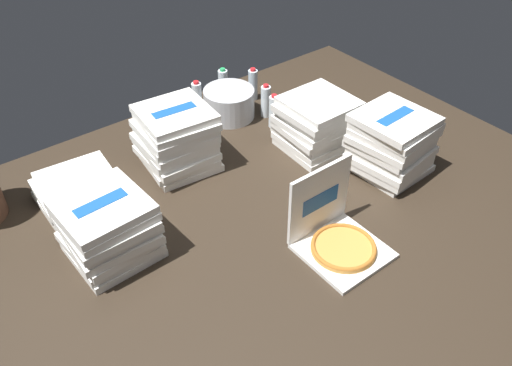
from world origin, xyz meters
The scene contains 13 objects.
ground_plane centered at (0.00, 0.00, -0.01)m, with size 3.20×2.40×0.02m, color #2D2319.
open_pizza_box centered at (0.16, -0.34, 0.07)m, with size 0.34×0.35×0.37m.
pizza_stack_right_far centered at (-0.64, 0.23, 0.15)m, with size 0.37×0.37×0.30m.
pizza_stack_center_near centered at (0.61, 0.30, 0.15)m, with size 0.38×0.38×0.30m.
pizza_stack_right_mid centered at (-0.62, 0.65, 0.07)m, with size 0.38×0.38×0.15m.
pizza_stack_left_near centered at (0.77, -0.10, 0.17)m, with size 0.40×0.40×0.34m.
pizza_stack_left_mid centered at (-0.08, 0.61, 0.17)m, with size 0.40×0.39×0.34m.
ice_bucket centered at (0.42, 0.85, 0.09)m, with size 0.30×0.30×0.18m, color #B7BABF.
water_bottle_0 centered at (0.60, 0.72, 0.10)m, with size 0.06×0.06×0.21m.
water_bottle_1 centered at (0.52, 1.04, 0.10)m, with size 0.06×0.06×0.21m.
water_bottle_2 centered at (0.56, 0.60, 0.10)m, with size 0.06×0.06×0.21m.
water_bottle_3 centered at (0.30, 1.00, 0.10)m, with size 0.06×0.06×0.21m.
water_bottle_4 centered at (0.66, 0.93, 0.10)m, with size 0.06×0.06×0.21m.
Camera 1 is at (-1.13, -1.42, 1.71)m, focal length 36.79 mm.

